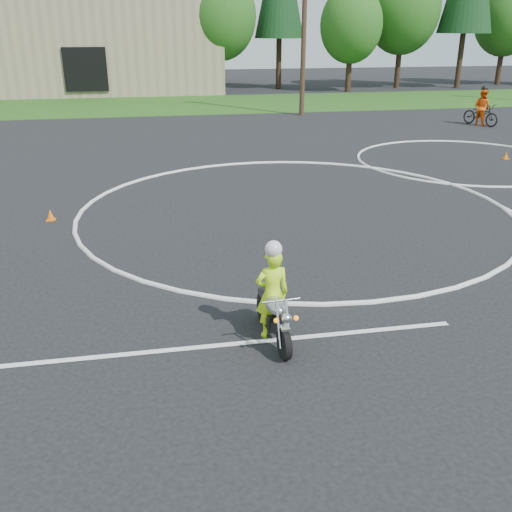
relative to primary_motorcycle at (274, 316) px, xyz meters
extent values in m
plane|color=black|center=(2.11, 3.97, -0.45)|extent=(120.00, 120.00, 0.00)
cube|color=#1E4714|center=(2.11, 30.97, -0.44)|extent=(120.00, 10.00, 0.02)
torus|color=silver|center=(2.11, 6.97, -0.44)|extent=(12.12, 12.12, 0.12)
torus|color=silver|center=(10.11, 11.97, -0.44)|extent=(8.10, 8.10, 0.10)
cube|color=silver|center=(-0.89, -0.03, -0.44)|extent=(8.00, 0.12, 0.01)
cylinder|color=black|center=(0.04, -0.58, -0.19)|extent=(0.14, 0.54, 0.53)
cylinder|color=black|center=(-0.05, 0.65, -0.19)|extent=(0.14, 0.54, 0.53)
cube|color=black|center=(-0.01, 0.08, -0.10)|extent=(0.28, 0.50, 0.26)
ellipsoid|color=#A4A4A8|center=(0.00, -0.10, 0.24)|extent=(0.36, 0.59, 0.25)
cube|color=black|center=(-0.03, 0.34, 0.20)|extent=(0.27, 0.54, 0.09)
cylinder|color=silver|center=(-0.05, -0.52, 0.12)|extent=(0.06, 0.32, 0.71)
cylinder|color=white|center=(0.11, -0.51, 0.12)|extent=(0.06, 0.32, 0.71)
cube|color=silver|center=(0.04, -0.60, 0.10)|extent=(0.14, 0.20, 0.04)
cylinder|color=white|center=(0.02, -0.36, 0.45)|extent=(0.62, 0.07, 0.03)
sphere|color=white|center=(0.04, -0.67, 0.30)|extent=(0.16, 0.16, 0.16)
sphere|color=orange|center=(-0.12, -0.66, 0.27)|extent=(0.08, 0.08, 0.08)
sphere|color=orange|center=(0.20, -0.64, 0.27)|extent=(0.08, 0.08, 0.08)
cylinder|color=silver|center=(0.11, 0.44, -0.19)|extent=(0.12, 0.71, 0.07)
imported|color=#C7FF1A|center=(-0.01, 0.13, 0.33)|extent=(0.59, 0.41, 1.56)
sphere|color=silver|center=(0.00, 0.09, 1.13)|extent=(0.28, 0.28, 0.28)
imported|color=black|center=(15.41, 19.69, 0.10)|extent=(1.47, 2.22, 1.10)
imported|color=#ED550C|center=(15.41, 19.69, 0.47)|extent=(0.98, 1.09, 1.84)
sphere|color=black|center=(15.41, 19.69, 1.41)|extent=(0.32, 0.32, 0.32)
cone|color=#DF600B|center=(-4.55, 7.26, -0.30)|extent=(0.22, 0.22, 0.30)
cube|color=#DF600B|center=(-4.55, 7.26, -0.44)|extent=(0.24, 0.24, 0.03)
cone|color=#DF600B|center=(11.91, 11.90, -0.30)|extent=(0.22, 0.22, 0.30)
cube|color=#DF600B|center=(11.91, 11.90, -0.44)|extent=(0.24, 0.24, 0.03)
cube|color=black|center=(-5.89, 35.87, 1.55)|extent=(3.00, 0.16, 3.00)
cylinder|color=#382619|center=(4.11, 37.97, 1.17)|extent=(0.44, 0.44, 3.24)
ellipsoid|color=#1E5116|center=(4.11, 37.97, 5.13)|extent=(5.40, 5.40, 6.48)
cylinder|color=#382619|center=(9.11, 39.97, 1.53)|extent=(0.44, 0.44, 3.96)
cylinder|color=#382619|center=(14.11, 36.97, 0.99)|extent=(0.44, 0.44, 2.88)
ellipsoid|color=#1E5116|center=(14.11, 36.97, 4.51)|extent=(4.80, 4.80, 5.76)
cylinder|color=#382619|center=(19.11, 38.97, 1.35)|extent=(0.44, 0.44, 3.60)
ellipsoid|color=#1E5116|center=(19.11, 38.97, 5.75)|extent=(6.00, 6.00, 7.20)
cylinder|color=#382619|center=(24.11, 37.97, 1.71)|extent=(0.44, 0.44, 4.32)
cylinder|color=#382619|center=(29.11, 39.97, 1.17)|extent=(0.44, 0.44, 3.24)
ellipsoid|color=#1E5116|center=(29.11, 39.97, 5.13)|extent=(5.40, 5.40, 6.48)
cylinder|color=#382619|center=(0.11, 38.97, 0.99)|extent=(0.44, 0.44, 2.88)
ellipsoid|color=#1E5116|center=(0.11, 38.97, 4.51)|extent=(4.80, 4.80, 5.76)
cylinder|color=#473321|center=(7.11, 24.97, 4.55)|extent=(0.28, 0.28, 10.00)
camera|label=1|loc=(-1.82, -8.08, 4.39)|focal=40.00mm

